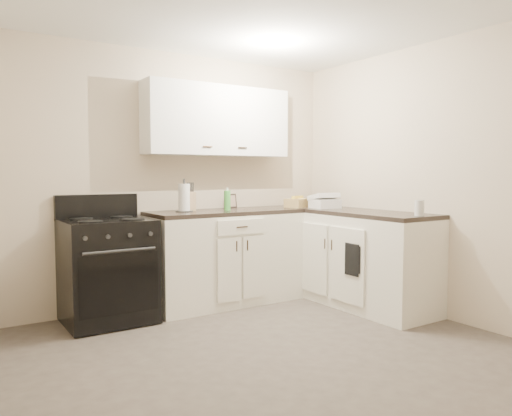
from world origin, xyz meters
TOP-DOWN VIEW (x-y plane):
  - floor at (0.00, 0.00)m, footprint 3.60×3.60m
  - wall_back at (0.00, 1.80)m, footprint 3.60×0.00m
  - wall_right at (1.80, 0.00)m, footprint 0.00×3.60m
  - base_cabinets_back at (0.43, 1.50)m, footprint 1.55×0.60m
  - base_cabinets_right at (1.50, 0.85)m, footprint 0.60×1.90m
  - countertop_back at (0.43, 1.50)m, footprint 1.55×0.60m
  - countertop_right at (1.50, 0.85)m, footprint 0.60×1.90m
  - upper_cabinets at (0.43, 1.65)m, footprint 1.55×0.30m
  - stove at (-0.77, 1.48)m, footprint 0.74×0.63m
  - knife_block at (0.08, 1.58)m, footprint 0.09×0.08m
  - paper_towel at (-0.00, 1.55)m, footprint 0.14×0.14m
  - soap_bottle at (0.43, 1.47)m, footprint 0.09×0.09m
  - picture_frame at (0.64, 1.73)m, footprint 0.13×0.05m
  - wicker_basket at (1.31, 1.45)m, footprint 0.33×0.28m
  - countertop_grill at (1.45, 1.17)m, footprint 0.30×0.28m
  - glass_jar at (1.51, 0.00)m, footprint 0.10×0.10m
  - oven_mitt_near at (1.18, 0.44)m, footprint 0.02×0.14m
  - oven_mitt_far at (1.18, 0.47)m, footprint 0.02×0.17m

SIDE VIEW (x-z plane):
  - floor at x=0.00m, z-range 0.00..0.00m
  - base_cabinets_back at x=0.43m, z-range 0.00..0.90m
  - base_cabinets_right at x=1.50m, z-range 0.00..0.90m
  - stove at x=-0.77m, z-range 0.01..0.91m
  - oven_mitt_far at x=1.18m, z-range 0.37..0.67m
  - oven_mitt_near at x=1.18m, z-range 0.40..0.65m
  - countertop_back at x=0.43m, z-range 0.90..0.94m
  - countertop_right at x=1.50m, z-range 0.90..0.94m
  - wicker_basket at x=1.31m, z-range 0.94..1.03m
  - countertop_grill at x=1.45m, z-range 0.94..1.04m
  - glass_jar at x=1.51m, z-range 0.94..1.08m
  - picture_frame at x=0.64m, z-range 0.94..1.09m
  - knife_block at x=0.08m, z-range 0.94..1.13m
  - soap_bottle at x=0.43m, z-range 0.94..1.14m
  - paper_towel at x=0.00m, z-range 0.94..1.21m
  - wall_back at x=0.00m, z-range -0.55..3.05m
  - wall_right at x=1.80m, z-range -0.55..3.05m
  - upper_cabinets at x=0.43m, z-range 1.49..2.19m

